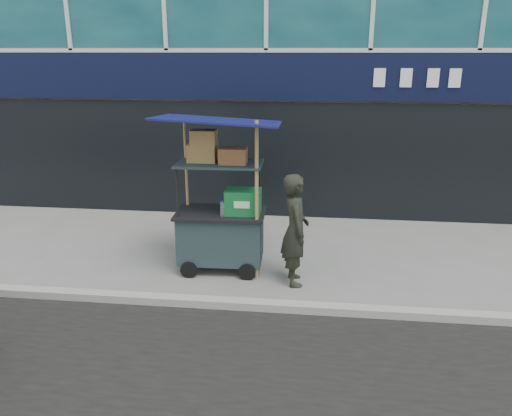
# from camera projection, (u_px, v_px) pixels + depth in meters

# --- Properties ---
(ground) EXTENTS (80.00, 80.00, 0.00)m
(ground) POSITION_uv_depth(u_px,v_px,m) (238.00, 301.00, 7.08)
(ground) COLOR slate
(ground) RESTS_ON ground
(curb) EXTENTS (80.00, 0.18, 0.12)m
(curb) POSITION_uv_depth(u_px,v_px,m) (236.00, 304.00, 6.87)
(curb) COLOR gray
(curb) RESTS_ON ground
(vendor_cart) EXTENTS (1.89, 1.36, 2.51)m
(vendor_cart) POSITION_uv_depth(u_px,v_px,m) (222.00, 217.00, 7.89)
(vendor_cart) COLOR #19262B
(vendor_cart) RESTS_ON ground
(vendor_man) EXTENTS (0.52, 0.69, 1.71)m
(vendor_man) POSITION_uv_depth(u_px,v_px,m) (295.00, 230.00, 7.40)
(vendor_man) COLOR black
(vendor_man) RESTS_ON ground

